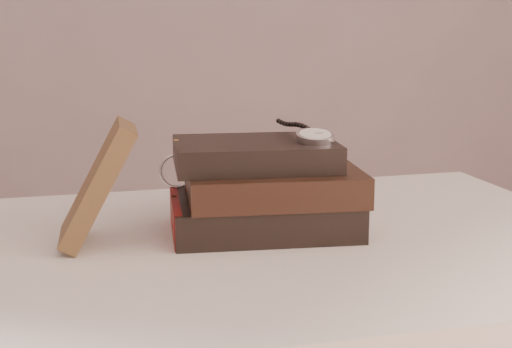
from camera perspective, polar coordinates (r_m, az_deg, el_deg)
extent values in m
cube|color=silver|center=(0.92, -2.92, -6.46)|extent=(1.00, 0.60, 0.04)
cube|color=white|center=(0.94, -2.88, -9.94)|extent=(0.88, 0.49, 0.08)
cube|color=black|center=(0.95, 0.58, -3.12)|extent=(0.25, 0.18, 0.04)
cube|color=#F4E4C7|center=(0.95, 0.76, -3.11)|extent=(0.24, 0.17, 0.03)
cube|color=gold|center=(0.96, -6.27, -2.99)|extent=(0.01, 0.01, 0.04)
cube|color=maroon|center=(0.94, -6.15, -3.36)|extent=(0.03, 0.15, 0.04)
cube|color=black|center=(0.94, 1.36, -0.80)|extent=(0.23, 0.17, 0.04)
cube|color=#F4E4C7|center=(0.94, 1.53, -0.79)|extent=(0.22, 0.16, 0.03)
cube|color=gold|center=(0.95, -5.17, -0.70)|extent=(0.01, 0.01, 0.04)
cube|color=black|center=(0.94, -0.08, 1.53)|extent=(0.22, 0.16, 0.03)
cube|color=#F4E4C7|center=(0.94, 0.10, 1.54)|extent=(0.21, 0.15, 0.03)
cube|color=gold|center=(0.95, -6.10, 1.59)|extent=(0.01, 0.01, 0.03)
cube|color=#432E1A|center=(0.90, -12.02, -0.74)|extent=(0.10, 0.10, 0.15)
cylinder|color=silver|center=(0.93, 4.55, 2.81)|extent=(0.05, 0.05, 0.02)
cylinder|color=white|center=(0.93, 4.56, 3.07)|extent=(0.04, 0.04, 0.01)
torus|color=silver|center=(0.93, 4.56, 3.04)|extent=(0.05, 0.05, 0.01)
cylinder|color=silver|center=(0.95, 4.18, 3.07)|extent=(0.01, 0.01, 0.01)
cube|color=black|center=(0.93, 4.48, 3.18)|extent=(0.00, 0.01, 0.00)
cube|color=black|center=(0.93, 4.85, 3.13)|extent=(0.01, 0.00, 0.00)
sphere|color=black|center=(0.96, 4.03, 3.46)|extent=(0.01, 0.01, 0.01)
sphere|color=black|center=(0.97, 3.79, 3.60)|extent=(0.01, 0.01, 0.01)
sphere|color=black|center=(0.98, 3.54, 3.71)|extent=(0.01, 0.01, 0.01)
sphere|color=black|center=(0.98, 3.31, 3.78)|extent=(0.01, 0.01, 0.01)
sphere|color=black|center=(0.99, 3.07, 3.81)|extent=(0.01, 0.01, 0.01)
sphere|color=black|center=(1.00, 2.84, 3.82)|extent=(0.01, 0.01, 0.01)
sphere|color=black|center=(1.01, 2.61, 3.82)|extent=(0.01, 0.01, 0.01)
sphere|color=black|center=(1.01, 2.39, 3.83)|extent=(0.01, 0.01, 0.01)
sphere|color=black|center=(1.02, 2.17, 3.88)|extent=(0.01, 0.01, 0.01)
sphere|color=black|center=(1.03, 1.95, 3.97)|extent=(0.01, 0.01, 0.01)
sphere|color=black|center=(1.04, 1.73, 4.08)|extent=(0.01, 0.01, 0.01)
torus|color=silver|center=(1.00, -6.11, 0.22)|extent=(0.05, 0.02, 0.05)
torus|color=silver|center=(1.00, -3.26, 0.31)|extent=(0.05, 0.02, 0.05)
cylinder|color=silver|center=(1.00, -4.68, 0.42)|extent=(0.01, 0.00, 0.00)
cylinder|color=silver|center=(1.05, -7.37, 0.45)|extent=(0.01, 0.10, 0.03)
cylinder|color=silver|center=(1.06, -2.37, 0.60)|extent=(0.01, 0.10, 0.03)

